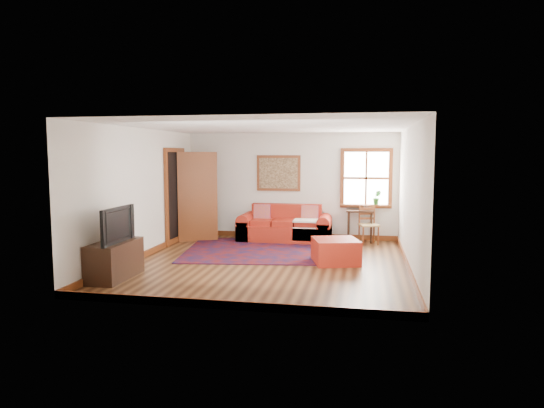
% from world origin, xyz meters
% --- Properties ---
extents(ground, '(5.50, 5.50, 0.00)m').
position_xyz_m(ground, '(0.00, 0.00, 0.00)').
color(ground, '#3A1E0F').
rests_on(ground, ground).
extents(room_envelope, '(5.04, 5.54, 2.52)m').
position_xyz_m(room_envelope, '(0.00, 0.02, 1.65)').
color(room_envelope, silver).
rests_on(room_envelope, ground).
extents(window, '(1.18, 0.20, 1.38)m').
position_xyz_m(window, '(1.78, 2.70, 1.31)').
color(window, white).
rests_on(window, ground).
extents(doorway, '(0.89, 1.08, 2.14)m').
position_xyz_m(doorway, '(-2.21, 1.78, 1.07)').
color(doorway, black).
rests_on(doorway, ground).
extents(framed_artwork, '(1.05, 0.07, 0.85)m').
position_xyz_m(framed_artwork, '(-0.30, 2.71, 1.55)').
color(framed_artwork, brown).
rests_on(framed_artwork, ground).
extents(persian_rug, '(3.68, 3.10, 0.02)m').
position_xyz_m(persian_rug, '(-0.24, 1.13, 0.01)').
color(persian_rug, '#5C0E0D').
rests_on(persian_rug, ground).
extents(red_leather_sofa, '(2.13, 0.88, 0.83)m').
position_xyz_m(red_leather_sofa, '(-0.07, 2.34, 0.28)').
color(red_leather_sofa, '#AA2516').
rests_on(red_leather_sofa, ground).
extents(red_ottoman, '(0.98, 0.98, 0.45)m').
position_xyz_m(red_ottoman, '(1.21, 0.22, 0.22)').
color(red_ottoman, '#AA2516').
rests_on(red_ottoman, ground).
extents(side_table, '(0.61, 0.46, 0.74)m').
position_xyz_m(side_table, '(1.63, 2.53, 0.61)').
color(side_table, '#331C11').
rests_on(side_table, ground).
extents(ladder_back_chair, '(0.49, 0.48, 0.86)m').
position_xyz_m(ladder_back_chair, '(1.81, 2.30, 0.46)').
color(ladder_back_chair, tan).
rests_on(ladder_back_chair, ground).
extents(media_cabinet, '(0.49, 1.10, 0.60)m').
position_xyz_m(media_cabinet, '(-2.24, -1.56, 0.30)').
color(media_cabinet, '#331C11').
rests_on(media_cabinet, ground).
extents(television, '(0.13, 1.00, 0.57)m').
position_xyz_m(television, '(-2.22, -1.63, 0.89)').
color(television, black).
rests_on(television, media_cabinet).
extents(candle_hurricane, '(0.12, 0.12, 0.18)m').
position_xyz_m(candle_hurricane, '(-2.19, -1.13, 0.69)').
color(candle_hurricane, silver).
rests_on(candle_hurricane, media_cabinet).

